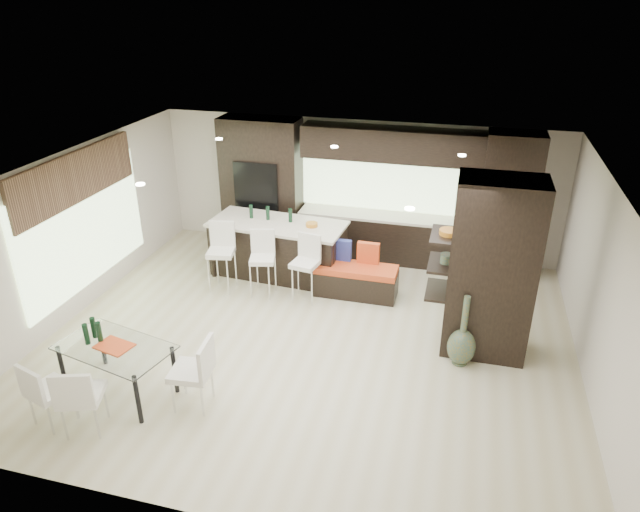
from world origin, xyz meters
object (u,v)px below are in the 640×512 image
(stool_left, at_px, (222,264))
(bench, at_px, (356,281))
(floor_vase, at_px, (463,331))
(chair_end, at_px, (192,376))
(kitchen_island, at_px, (278,248))
(stool_right, at_px, (305,275))
(dining_table, at_px, (118,369))
(stool_mid, at_px, (263,270))
(chair_near, at_px, (83,399))
(chair_far, at_px, (51,394))

(stool_left, bearing_deg, bench, -1.16)
(floor_vase, relative_size, chair_end, 1.21)
(kitchen_island, bearing_deg, stool_right, -43.68)
(floor_vase, distance_m, chair_end, 3.82)
(stool_right, relative_size, chair_end, 1.04)
(dining_table, bearing_deg, floor_vase, 35.30)
(stool_mid, bearing_deg, chair_near, -118.19)
(stool_right, relative_size, bench, 0.66)
(kitchen_island, relative_size, stool_mid, 2.63)
(stool_right, bearing_deg, stool_left, -169.44)
(bench, distance_m, floor_vase, 2.51)
(stool_right, distance_m, chair_near, 4.18)
(stool_left, bearing_deg, chair_end, -84.55)
(kitchen_island, relative_size, stool_right, 2.61)
(stool_right, height_order, chair_far, stool_right)
(chair_end, bearing_deg, dining_table, 84.48)
(stool_mid, height_order, dining_table, stool_mid)
(stool_left, xyz_separation_m, dining_table, (-0.18, -3.04, -0.15))
(floor_vase, bearing_deg, stool_right, 155.85)
(chair_end, bearing_deg, bench, -28.44)
(kitchen_island, distance_m, chair_far, 4.86)
(stool_mid, bearing_deg, floor_vase, -33.45)
(stool_left, bearing_deg, stool_mid, -10.17)
(floor_vase, bearing_deg, chair_near, -149.74)
(bench, xyz_separation_m, chair_far, (-3.02, -4.19, 0.15))
(chair_far, bearing_deg, stool_left, 96.87)
(floor_vase, xyz_separation_m, chair_far, (-4.91, -2.57, -0.13))
(floor_vase, bearing_deg, kitchen_island, 149.29)
(stool_right, distance_m, bench, 0.94)
(dining_table, bearing_deg, stool_left, 99.47)
(stool_left, bearing_deg, dining_table, -104.47)
(stool_left, height_order, chair_end, stool_left)
(stool_left, relative_size, bench, 0.70)
(stool_mid, distance_m, chair_end, 3.06)
(dining_table, height_order, chair_far, chair_far)
(stool_mid, relative_size, stool_right, 0.99)
(stool_mid, relative_size, chair_end, 1.04)
(dining_table, height_order, chair_end, chair_end)
(stool_mid, height_order, floor_vase, floor_vase)
(kitchen_island, height_order, dining_table, kitchen_island)
(stool_right, xyz_separation_m, chair_end, (-0.64, -3.05, -0.02))
(chair_near, bearing_deg, chair_end, 16.35)
(stool_right, height_order, chair_near, stool_right)
(stool_mid, relative_size, bench, 0.66)
(kitchen_island, bearing_deg, chair_far, -102.83)
(chair_near, bearing_deg, dining_table, 71.68)
(stool_right, bearing_deg, floor_vase, -14.03)
(stool_mid, xyz_separation_m, bench, (1.60, 0.40, -0.20))
(dining_table, bearing_deg, chair_far, -109.86)
(stool_left, height_order, floor_vase, floor_vase)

